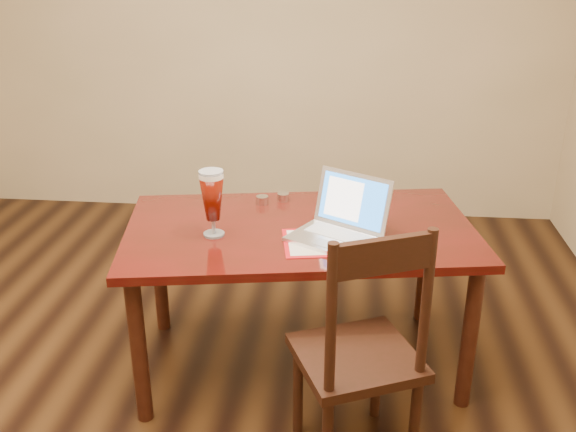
# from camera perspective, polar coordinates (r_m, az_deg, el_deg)

# --- Properties ---
(ground) EXTENTS (5.00, 5.00, 0.00)m
(ground) POSITION_cam_1_polar(r_m,az_deg,el_deg) (2.97, -10.15, -17.78)
(ground) COLOR black
(ground) RESTS_ON ground
(dining_table) EXTENTS (1.70, 1.14, 1.04)m
(dining_table) POSITION_cam_1_polar(r_m,az_deg,el_deg) (2.95, 0.94, -2.34)
(dining_table) COLOR #4B0B0A
(dining_table) RESTS_ON ground
(dining_chair) EXTENTS (0.58, 0.57, 1.05)m
(dining_chair) POSITION_cam_1_polar(r_m,az_deg,el_deg) (2.50, 6.48, -12.17)
(dining_chair) COLOR black
(dining_chair) RESTS_ON ground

